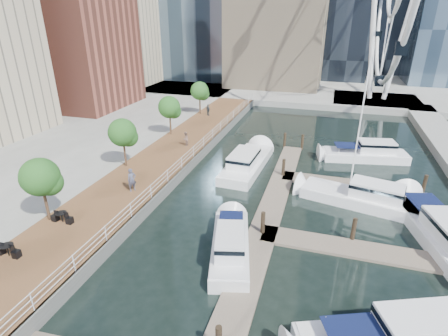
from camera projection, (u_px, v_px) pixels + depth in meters
ground at (176, 309)px, 18.36m from camera, size 520.00×520.00×0.00m
boardwalk at (154, 169)px, 33.70m from camera, size 6.00×60.00×1.00m
seawall at (183, 173)px, 32.90m from camera, size 0.25×60.00×1.00m
land_far at (313, 63)px, 107.45m from camera, size 200.00×114.00×1.00m
pier at (376, 102)px, 59.93m from camera, size 14.00×12.00×1.00m
railing at (182, 163)px, 32.51m from camera, size 0.10×60.00×1.05m
floating_docks at (337, 225)px, 24.77m from camera, size 16.00×34.00×2.60m
midrise_condos at (19, 21)px, 45.43m from camera, size 19.00×67.00×28.00m
street_trees at (122, 133)px, 31.94m from camera, size 2.60×42.60×4.60m
pedestrian_near at (132, 180)px, 28.14m from camera, size 0.79×0.84×1.94m
pedestrian_mid at (186, 139)px, 38.02m from camera, size 0.62×0.78×1.56m
pedestrian_far at (208, 110)px, 49.57m from camera, size 0.99×0.88×1.61m
moored_yachts at (348, 215)px, 26.94m from camera, size 20.13×38.95×11.50m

